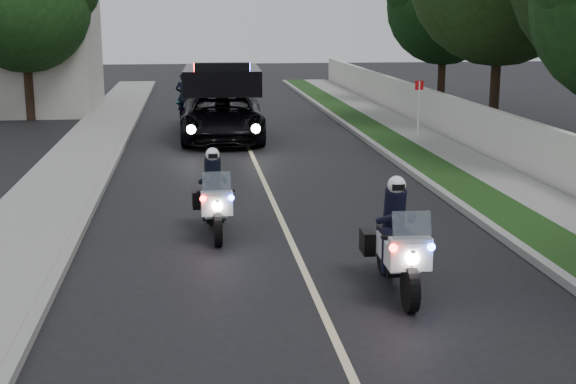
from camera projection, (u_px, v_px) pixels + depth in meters
name	position (u px, v px, depth m)	size (l,w,h in m)	color
ground	(326.00, 320.00, 11.33)	(120.00, 120.00, 0.00)	black
curb_right	(413.00, 172.00, 21.48)	(0.20, 60.00, 0.15)	gray
grass_verge	(438.00, 172.00, 21.56)	(1.20, 60.00, 0.16)	#193814
sidewalk_right	(484.00, 170.00, 21.72)	(1.40, 60.00, 0.16)	gray
property_wall	(521.00, 146.00, 21.69)	(0.22, 60.00, 1.50)	beige
curb_left	(105.00, 180.00, 20.50)	(0.20, 60.00, 0.15)	gray
sidewalk_left	(61.00, 181.00, 20.37)	(2.00, 60.00, 0.16)	gray
building_far	(0.00, 32.00, 34.54)	(8.00, 6.00, 7.00)	#A8A396
lane_marking	(263.00, 179.00, 21.01)	(0.12, 50.00, 0.01)	#BFB78C
police_moto_left	(215.00, 234.00, 15.76)	(0.71, 2.02, 1.72)	silver
police_moto_right	(396.00, 290.00, 12.54)	(0.75, 2.15, 1.82)	silver
police_suv	(223.00, 139.00, 27.57)	(2.77, 5.97, 2.90)	black
bicycle	(185.00, 123.00, 31.62)	(0.62, 1.78, 0.93)	black
cyclist	(185.00, 123.00, 31.62)	(0.65, 0.43, 1.81)	black
sign_post	(417.00, 139.00, 27.70)	(0.33, 0.33, 2.09)	#AD100C
tree_right_d	(492.00, 131.00, 29.64)	(6.64, 6.64, 11.06)	#244416
tree_right_e	(440.00, 106.00, 37.68)	(5.34, 5.34, 8.89)	#113410
tree_left_near	(31.00, 120.00, 32.61)	(5.37, 5.37, 8.95)	#1A4115
tree_left_far	(28.00, 107.00, 37.31)	(5.61, 5.61, 9.35)	black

